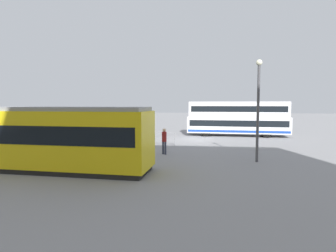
# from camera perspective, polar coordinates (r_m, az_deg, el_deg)

# --- Properties ---
(ground_plane) EXTENTS (160.00, 160.00, 0.00)m
(ground_plane) POSITION_cam_1_polar(r_m,az_deg,el_deg) (26.87, 5.45, -2.80)
(ground_plane) COLOR gray
(double_decker_bus) EXTENTS (10.58, 2.74, 3.70)m
(double_decker_bus) POSITION_cam_1_polar(r_m,az_deg,el_deg) (30.56, 14.05, 1.54)
(double_decker_bus) COLOR white
(double_decker_bus) RESTS_ON ground
(tram_yellow) EXTENTS (14.36, 2.83, 3.29)m
(tram_yellow) POSITION_cam_1_polar(r_m,az_deg,el_deg) (16.72, -28.46, -1.93)
(tram_yellow) COLOR yellow
(tram_yellow) RESTS_ON ground
(pedestrian_near_railing) EXTENTS (0.34, 0.36, 1.73)m
(pedestrian_near_railing) POSITION_cam_1_polar(r_m,az_deg,el_deg) (21.34, -9.83, -2.07)
(pedestrian_near_railing) COLOR #33384C
(pedestrian_near_railing) RESTS_ON ground
(pedestrian_crossing) EXTENTS (0.44, 0.44, 1.78)m
(pedestrian_crossing) POSITION_cam_1_polar(r_m,az_deg,el_deg) (18.91, -0.78, -2.74)
(pedestrian_crossing) COLOR #33384C
(pedestrian_crossing) RESTS_ON ground
(pedestrian_railing) EXTENTS (9.32, 0.38, 1.08)m
(pedestrian_railing) POSITION_cam_1_polar(r_m,az_deg,el_deg) (23.81, -9.71, -1.98)
(pedestrian_railing) COLOR gray
(pedestrian_railing) RESTS_ON ground
(info_sign) EXTENTS (0.92, 0.18, 2.21)m
(info_sign) POSITION_cam_1_polar(r_m,az_deg,el_deg) (26.37, -19.33, 0.10)
(info_sign) COLOR slate
(info_sign) RESTS_ON ground
(street_lamp) EXTENTS (0.36, 0.36, 6.00)m
(street_lamp) POSITION_cam_1_polar(r_m,az_deg,el_deg) (17.09, 18.06, 4.76)
(street_lamp) COLOR #4C4C51
(street_lamp) RESTS_ON ground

